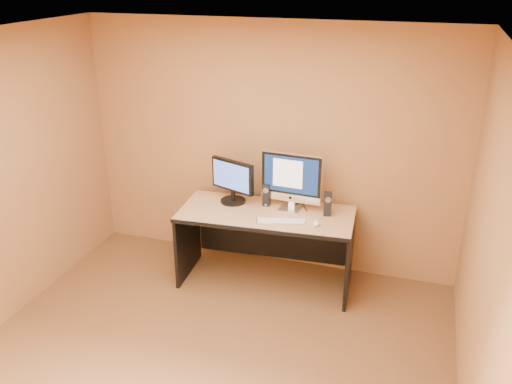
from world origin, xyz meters
TOP-DOWN VIEW (x-y plane):
  - floor at (0.00, 0.00)m, footprint 4.00×4.00m
  - walls at (0.00, 0.00)m, footprint 4.00×4.00m
  - ceiling at (0.00, 0.00)m, footprint 4.00×4.00m
  - desk at (0.11, 1.50)m, footprint 1.77×0.87m
  - imac at (0.32, 1.65)m, footprint 0.63×0.26m
  - second_monitor at (-0.29, 1.65)m, footprint 0.57×0.42m
  - speaker_left at (0.07, 1.67)m, footprint 0.08×0.08m
  - speaker_right at (0.70, 1.63)m, footprint 0.09×0.09m
  - keyboard at (0.31, 1.34)m, footprint 0.48×0.24m
  - mouse at (0.64, 1.38)m, footprint 0.08×0.12m
  - cable_a at (0.45, 1.74)m, footprint 0.11×0.22m
  - cable_b at (0.36, 1.79)m, footprint 0.11×0.17m

SIDE VIEW (x-z plane):
  - floor at x=0.00m, z-range 0.00..0.00m
  - desk at x=0.11m, z-range 0.00..0.80m
  - cable_a at x=0.45m, z-range 0.80..0.81m
  - cable_b at x=0.36m, z-range 0.80..0.81m
  - keyboard at x=0.31m, z-range 0.80..0.82m
  - mouse at x=0.64m, z-range 0.80..0.84m
  - speaker_left at x=0.07m, z-range 0.80..1.04m
  - speaker_right at x=0.70m, z-range 0.80..1.04m
  - second_monitor at x=-0.29m, z-range 0.80..1.25m
  - imac at x=0.32m, z-range 0.80..1.39m
  - walls at x=0.00m, z-range 0.00..2.60m
  - ceiling at x=0.00m, z-range 2.60..2.60m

